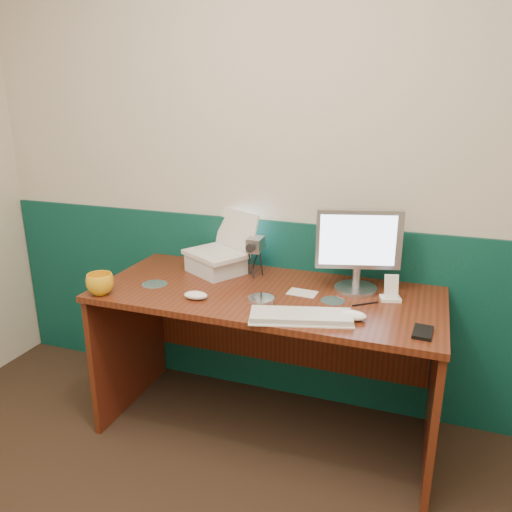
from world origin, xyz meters
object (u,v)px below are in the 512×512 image
at_px(keyboard, 301,317).
at_px(camcorder, 256,257).
at_px(monitor, 358,251).
at_px(mug, 100,284).
at_px(desk, 266,363).
at_px(laptop, 215,233).

xyz_separation_m(keyboard, camcorder, (-0.35, 0.43, 0.09)).
relative_size(monitor, mug, 3.10).
xyz_separation_m(monitor, camcorder, (-0.51, 0.03, -0.09)).
distance_m(desk, monitor, 0.70).
height_order(desk, laptop, laptop).
relative_size(monitor, camcorder, 1.93).
xyz_separation_m(monitor, keyboard, (-0.16, -0.40, -0.18)).
relative_size(laptop, mug, 2.40).
bearing_deg(keyboard, mug, 166.81).
bearing_deg(laptop, camcorder, 35.35).
bearing_deg(desk, laptop, 153.35).
distance_m(desk, camcorder, 0.52).
distance_m(laptop, camcorder, 0.24).
distance_m(mug, camcorder, 0.76).
xyz_separation_m(mug, camcorder, (0.59, 0.47, 0.05)).
relative_size(desk, mug, 12.93).
bearing_deg(laptop, keyboard, -5.96).
distance_m(desk, keyboard, 0.51).
bearing_deg(monitor, laptop, 163.50).
relative_size(laptop, camcorder, 1.49).
bearing_deg(camcorder, keyboard, -52.97).
height_order(monitor, camcorder, monitor).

